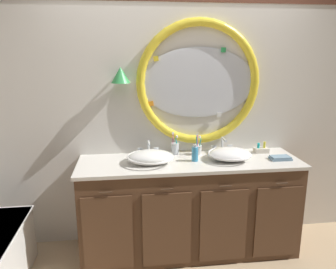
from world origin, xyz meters
TOP-DOWN VIEW (x-y plane):
  - ground_plane at (0.00, 0.00)m, footprint 14.00×14.00m
  - back_wall_assembly at (0.01, 0.58)m, footprint 6.40×0.26m
  - vanity_counter at (0.06, 0.26)m, footprint 2.00×0.62m
  - sink_basin_left at (-0.30, 0.23)m, footprint 0.42×0.42m
  - sink_basin_right at (0.42, 0.23)m, footprint 0.39×0.39m
  - faucet_set_left at (-0.30, 0.46)m, footprint 0.21×0.15m
  - faucet_set_right at (0.42, 0.46)m, footprint 0.21×0.15m
  - toothbrush_holder_left at (-0.04, 0.47)m, footprint 0.08×0.08m
  - toothbrush_holder_right at (0.17, 0.42)m, footprint 0.08×0.08m
  - soap_dispenser at (0.10, 0.24)m, footprint 0.06×0.06m
  - folded_hand_towel at (0.88, 0.18)m, footprint 0.19×0.11m
  - toiletry_basket at (0.80, 0.41)m, footprint 0.13×0.09m

SIDE VIEW (x-z plane):
  - ground_plane at x=0.00m, z-range 0.00..0.00m
  - vanity_counter at x=0.06m, z-range 0.00..0.90m
  - folded_hand_towel at x=0.88m, z-range 0.89..0.93m
  - toiletry_basket at x=0.80m, z-range 0.87..0.98m
  - sink_basin_right at x=0.42m, z-range 0.90..1.00m
  - toothbrush_holder_right at x=0.17m, z-range 0.84..1.06m
  - sink_basin_left at x=-0.30m, z-range 0.90..1.01m
  - faucet_set_left at x=-0.30m, z-range 0.88..1.02m
  - toothbrush_holder_left at x=-0.04m, z-range 0.85..1.06m
  - faucet_set_right at x=0.42m, z-range 0.88..1.04m
  - soap_dispenser at x=0.10m, z-range 0.89..1.05m
  - back_wall_assembly at x=0.01m, z-range 0.03..2.63m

